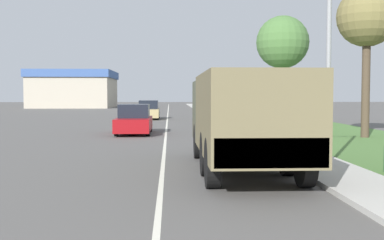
{
  "coord_description": "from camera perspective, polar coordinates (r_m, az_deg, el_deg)",
  "views": [
    {
      "loc": [
        0.2,
        -0.02,
        2.1
      ],
      "look_at": [
        0.88,
        14.58,
        1.32
      ],
      "focal_mm": 45.0,
      "sensor_mm": 36.0,
      "label": 1
    }
  ],
  "objects": [
    {
      "name": "ground_plane",
      "position": [
        40.08,
        -2.95,
        0.06
      ],
      "size": [
        180.0,
        180.0,
        0.0
      ],
      "primitive_type": "plane",
      "color": "#565451"
    },
    {
      "name": "lane_centre_stripe",
      "position": [
        40.08,
        -2.95,
        0.07
      ],
      "size": [
        0.12,
        120.0,
        0.0
      ],
      "color": "silver",
      "rests_on": "ground"
    },
    {
      "name": "sidewalk_right",
      "position": [
        40.3,
        3.46,
        0.16
      ],
      "size": [
        1.8,
        120.0,
        0.12
      ],
      "color": "beige",
      "rests_on": "ground"
    },
    {
      "name": "grass_strip_right",
      "position": [
        41.01,
        9.59,
        0.11
      ],
      "size": [
        7.0,
        120.0,
        0.02
      ],
      "color": "#4C7538",
      "rests_on": "ground"
    },
    {
      "name": "military_truck",
      "position": [
        13.18,
        6.07,
        0.58
      ],
      "size": [
        2.4,
        7.59,
        2.62
      ],
      "color": "#474C38",
      "rests_on": "ground"
    },
    {
      "name": "car_nearest_ahead",
      "position": [
        25.73,
        -6.87,
        -0.06
      ],
      "size": [
        1.77,
        4.56,
        1.57
      ],
      "color": "maroon",
      "rests_on": "ground"
    },
    {
      "name": "car_second_ahead",
      "position": [
        40.81,
        -5.16,
        1.1
      ],
      "size": [
        1.78,
        4.28,
        1.58
      ],
      "color": "tan",
      "rests_on": "ground"
    },
    {
      "name": "lamp_post",
      "position": [
        14.4,
        15.05,
        10.11
      ],
      "size": [
        1.69,
        0.24,
        6.24
      ],
      "color": "gray",
      "rests_on": "sidewalk_right"
    },
    {
      "name": "tree_mid_right",
      "position": [
        24.88,
        20.04,
        11.22
      ],
      "size": [
        2.87,
        2.87,
        7.22
      ],
      "color": "#4C3D2D",
      "rests_on": "grass_strip_right"
    },
    {
      "name": "tree_far_right",
      "position": [
        35.98,
        10.68,
        8.99
      ],
      "size": [
        3.82,
        3.82,
        7.78
      ],
      "color": "#4C3D2D",
      "rests_on": "grass_strip_right"
    },
    {
      "name": "building_distant",
      "position": [
        79.5,
        -13.75,
        3.59
      ],
      "size": [
        12.63,
        14.14,
        5.81
      ],
      "color": "#B2A893",
      "rests_on": "ground"
    }
  ]
}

